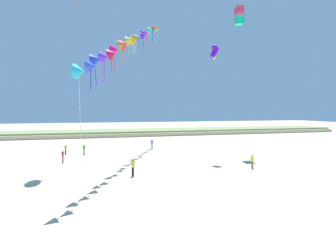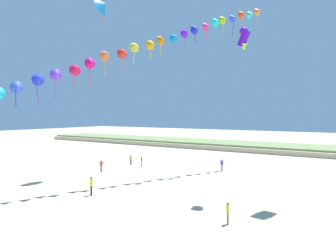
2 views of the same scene
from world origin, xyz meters
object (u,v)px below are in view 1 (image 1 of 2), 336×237
large_kite_low_lead (214,52)px  person_near_right (252,161)px  person_far_center (133,166)px  person_far_left (152,143)px  large_kite_mid_trail (239,15)px  person_near_left (63,156)px  person_far_right (66,149)px  person_mid_center (84,149)px

large_kite_low_lead → person_near_right: bearing=-79.5°
person_far_center → person_near_right: bearing=-0.4°
person_far_left → large_kite_mid_trail: (12.11, -6.83, 19.88)m
person_near_left → large_kite_mid_trail: size_ratio=0.59×
person_far_left → large_kite_mid_trail: size_ratio=0.61×
large_kite_low_lead → person_far_left: bearing=121.3°
person_near_left → person_far_center: 11.33m
large_kite_low_lead → large_kite_mid_trail: bearing=31.9°
person_far_left → large_kite_low_lead: large_kite_low_lead is taller
person_far_right → large_kite_low_lead: (19.63, -7.93, 13.37)m
person_far_left → large_kite_low_lead: (6.35, -10.42, 13.28)m
large_kite_mid_trail → person_near_left: bearing=-175.4°
person_far_right → large_kite_low_lead: bearing=-22.0°
person_mid_center → person_near_left: bearing=-111.7°
person_mid_center → large_kite_mid_trail: size_ratio=0.59×
person_near_left → large_kite_low_lead: size_ratio=0.77×
person_near_right → large_kite_mid_trail: 23.06m
person_near_left → large_kite_low_lead: bearing=-4.7°
person_far_center → large_kite_low_lead: size_ratio=0.84×
person_near_left → person_far_left: (12.90, 8.83, 0.03)m
person_far_right → large_kite_low_lead: size_ratio=0.72×
person_far_center → person_near_left: bearing=130.8°
person_far_left → large_kite_mid_trail: bearing=-29.4°
person_mid_center → large_kite_mid_trail: (22.79, -3.59, 19.92)m
person_far_left → person_far_right: size_ratio=1.10×
person_far_left → large_kite_mid_trail: 24.26m
person_far_center → large_kite_mid_trail: size_ratio=0.65×
person_near_right → large_kite_low_lead: size_ratio=0.73×
person_far_right → person_mid_center: bearing=-16.2°
person_far_left → person_far_center: 18.26m
person_near_right → person_mid_center: size_ratio=0.95×
person_near_left → large_kite_mid_trail: large_kite_mid_trail is taller
person_far_center → large_kite_mid_trail: 28.55m
person_far_left → large_kite_low_lead: size_ratio=0.79×
person_mid_center → person_far_right: bearing=163.8°
person_far_right → person_near_right: bearing=-35.6°
person_near_right → person_far_center: bearing=179.6°
person_near_left → person_far_center: person_far_center is taller
person_far_left → person_near_left: bearing=-145.6°
person_near_right → person_far_center: (-13.17, 0.08, 0.14)m
person_far_left → large_kite_mid_trail: large_kite_mid_trail is taller
person_near_right → person_far_left: person_far_left is taller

